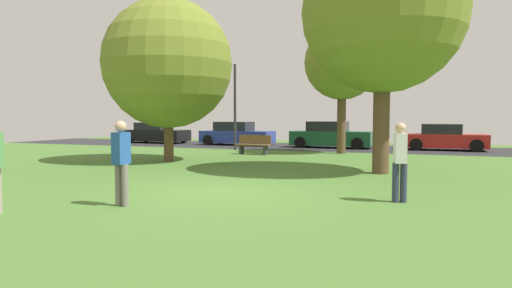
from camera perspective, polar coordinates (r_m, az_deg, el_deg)
name	(u,v)px	position (r m, az deg, el deg)	size (l,w,h in m)	color
ground_plane	(218,193)	(10.40, -4.83, -6.29)	(44.00, 44.00, 0.00)	#47702D
road_strip	(342,148)	(25.68, 10.92, -0.47)	(44.00, 6.40, 0.01)	#28282B
maple_tree_near	(383,12)	(14.67, 15.96, 15.90)	(4.97, 4.97, 7.45)	brown
birch_tree_lone	(168,64)	(18.02, -11.23, 10.04)	(5.06, 5.06, 6.37)	brown
oak_tree_right	(342,63)	(21.85, 10.97, 10.18)	(3.57, 3.57, 6.14)	brown
person_bystander	(121,159)	(9.17, -16.87, -1.85)	(0.30, 0.33, 1.69)	slate
person_walking	(400,159)	(9.63, 17.95, -1.78)	(0.30, 0.36, 1.65)	#2D334C
parked_car_black	(156,133)	(30.59, -12.69, 1.33)	(4.25, 2.10, 1.37)	black
parked_car_blue	(237,134)	(27.67, -2.49, 1.24)	(4.44, 2.08, 1.44)	#233893
parked_car_green	(331,136)	(25.58, 9.55, 1.06)	(4.49, 2.06, 1.49)	#195633
parked_car_red	(444,138)	(25.42, 22.96, 0.69)	(4.06, 2.04, 1.38)	#B21E1E
park_bench	(254,144)	(20.84, -0.26, -0.06)	(1.60, 0.45, 0.90)	brown
street_lamp_post	(235,107)	(23.40, -2.70, 4.71)	(0.14, 0.14, 4.50)	#2D2D33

